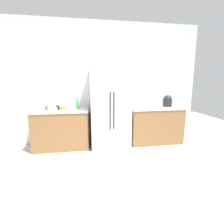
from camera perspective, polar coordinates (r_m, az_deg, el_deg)
ground_plane at (r=3.15m, az=0.07°, el=-20.37°), size 10.38×10.38×0.00m
kitchen_back_panel at (r=4.49m, az=-3.85°, el=9.33°), size 5.19×0.10×3.05m
counter_left at (r=4.29m, az=-16.50°, el=-5.42°), size 1.29×0.65×0.93m
counter_right at (r=4.64m, az=14.03°, el=-4.11°), size 1.37×0.65×0.93m
refrigerator at (r=4.15m, az=-0.78°, el=1.26°), size 0.93×0.73×1.90m
toaster at (r=4.35m, az=11.61°, el=2.53°), size 0.23×0.15×0.18m
rice_cooker at (r=4.73m, az=17.97°, el=3.48°), size 0.23×0.23×0.30m
bottle_a at (r=4.23m, az=-11.45°, el=2.29°), size 0.08×0.08×0.25m
cup_a at (r=4.25m, az=-20.94°, el=1.21°), size 0.07×0.07×0.09m
cup_b at (r=4.05m, az=-18.28°, el=0.90°), size 0.09×0.09×0.08m
cup_c at (r=4.15m, az=-17.63°, el=1.34°), size 0.07×0.07×0.11m
bowl_a at (r=4.28m, az=-16.07°, el=1.31°), size 0.17×0.17×0.05m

